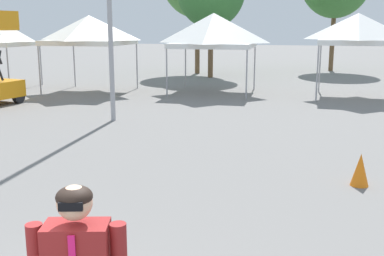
{
  "coord_description": "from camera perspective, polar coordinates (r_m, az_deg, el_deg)",
  "views": [
    {
      "loc": [
        2.2,
        -2.05,
        2.76
      ],
      "look_at": [
        0.35,
        4.48,
        1.3
      ],
      "focal_mm": 44.26,
      "sensor_mm": 36.0,
      "label": 1
    }
  ],
  "objects": [
    {
      "name": "traffic_cone_lot_center",
      "position": [
        8.86,
        19.61,
        -4.76
      ],
      "size": [
        0.32,
        0.32,
        0.58
      ],
      "primitive_type": "cone",
      "color": "orange",
      "rests_on": "ground"
    },
    {
      "name": "canopy_tent_behind_center",
      "position": [
        19.64,
        19.34,
        11.2
      ],
      "size": [
        2.92,
        2.92,
        3.26
      ],
      "color": "#9E9EA3",
      "rests_on": "ground"
    },
    {
      "name": "canopy_tent_far_right",
      "position": [
        20.01,
        2.62,
        11.67
      ],
      "size": [
        3.5,
        3.5,
        3.3
      ],
      "color": "#9E9EA3",
      "rests_on": "ground"
    },
    {
      "name": "canopy_tent_behind_left",
      "position": [
        20.63,
        -12.28,
        11.45
      ],
      "size": [
        3.37,
        3.37,
        3.21
      ],
      "color": "#9E9EA3",
      "rests_on": "ground"
    }
  ]
}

